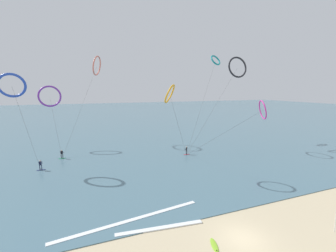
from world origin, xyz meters
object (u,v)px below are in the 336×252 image
at_px(kite_teal, 216,60).
at_px(surfboard_spare, 214,245).
at_px(kite_cobalt, 12,85).
at_px(kite_violet, 50,96).
at_px(surfer_crimson, 187,151).
at_px(kite_charcoal, 237,67).
at_px(kite_coral, 97,66).
at_px(surfer_emerald, 62,155).
at_px(kite_amber, 170,94).
at_px(surfer_navy, 41,166).
at_px(kite_magenta, 263,110).

height_order(kite_teal, surfboard_spare, kite_teal).
relative_size(kite_cobalt, kite_violet, 1.13).
xyz_separation_m(surfer_crimson, kite_charcoal, (15.63, 5.22, 17.61)).
relative_size(kite_charcoal, kite_cobalt, 1.32).
bearing_deg(surfboard_spare, kite_coral, 97.75).
distance_m(kite_charcoal, kite_violet, 43.90).
bearing_deg(kite_teal, kite_charcoal, -98.85).
bearing_deg(surfer_crimson, surfer_emerald, 105.81).
bearing_deg(kite_teal, kite_amber, -154.35).
xyz_separation_m(surfer_navy, kite_coral, (10.89, 19.73, 18.26)).
relative_size(surfer_crimson, surfboard_spare, 0.86).
bearing_deg(kite_amber, surfer_navy, -78.09).
bearing_deg(kite_charcoal, kite_violet, 165.10).
relative_size(surfer_navy, kite_violet, 0.12).
relative_size(surfer_emerald, kite_teal, 0.08).
xyz_separation_m(surfer_navy, kite_teal, (40.68, 12.16, 20.04)).
xyz_separation_m(kite_magenta, kite_teal, (-2.18, 15.48, 11.92)).
relative_size(surfer_emerald, kite_coral, 0.08).
height_order(surfer_emerald, kite_magenta, kite_magenta).
relative_size(surfer_crimson, kite_magenta, 0.09).
distance_m(kite_charcoal, kite_teal, 8.06).
relative_size(surfer_emerald, surfer_navy, 1.00).
xyz_separation_m(surfer_emerald, kite_teal, (37.93, 6.57, 20.04)).
relative_size(surfer_crimson, surfer_emerald, 1.00).
height_order(surfer_emerald, surfer_navy, same).
xyz_separation_m(surfer_crimson, kite_magenta, (16.54, -2.69, 8.12)).
relative_size(surfer_emerald, surfboard_spare, 0.86).
xyz_separation_m(kite_magenta, kite_cobalt, (-46.32, 6.23, 4.95)).
relative_size(kite_charcoal, surfboard_spare, 10.66).
relative_size(surfer_navy, kite_charcoal, 0.08).
bearing_deg(kite_magenta, kite_cobalt, 108.63).
xyz_separation_m(surfer_emerald, kite_amber, (16.93, -13.79, 11.75)).
bearing_deg(surfer_emerald, kite_charcoal, 166.58).
xyz_separation_m(surfer_crimson, surfer_navy, (-26.32, 0.63, 0.00)).
relative_size(kite_magenta, kite_teal, 0.81).
height_order(surfer_navy, kite_magenta, kite_magenta).
distance_m(kite_coral, surfboard_spare, 49.49).
bearing_deg(kite_coral, kite_amber, 41.10).
xyz_separation_m(kite_magenta, kite_amber, (-23.19, -4.88, 3.63)).
xyz_separation_m(surfer_crimson, kite_teal, (14.35, 12.79, 20.04)).
bearing_deg(kite_amber, surfboard_spare, 25.95).
bearing_deg(surfer_navy, kite_magenta, 165.59).
distance_m(kite_charcoal, kite_amber, 26.36).
xyz_separation_m(kite_teal, surfboard_spare, (-23.63, -37.70, -20.82)).
height_order(kite_teal, kite_coral, kite_teal).
relative_size(kite_violet, kite_coral, 0.66).
relative_size(surfer_crimson, kite_cobalt, 0.11).
xyz_separation_m(surfer_emerald, kite_coral, (8.14, 14.14, 18.26)).
relative_size(surfer_emerald, kite_magenta, 0.09).
bearing_deg(kite_magenta, kite_amber, 128.17).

